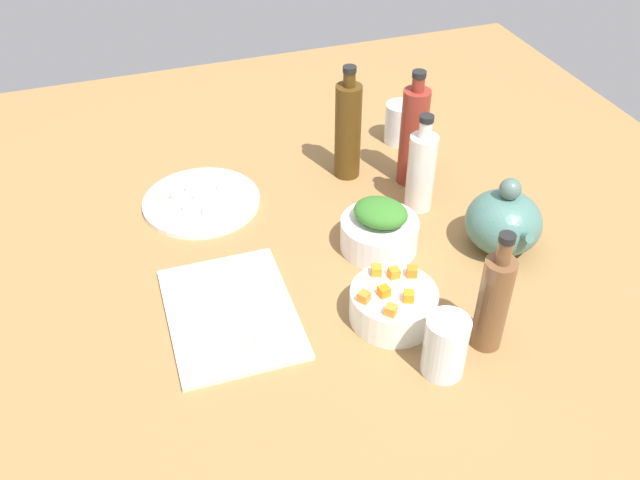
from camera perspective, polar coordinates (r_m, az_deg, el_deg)
name	(u,v)px	position (r cm, az deg, el deg)	size (l,w,h in cm)	color
tabletop	(320,266)	(135.34, 0.00, -2.14)	(190.00, 190.00, 3.00)	olive
cutting_board	(231,313)	(124.02, -7.37, -5.97)	(29.40, 21.95, 1.00)	silver
plate_tofu	(202,202)	(150.81, -9.75, 3.14)	(25.05, 25.05, 1.20)	white
bowl_greens	(380,235)	(135.68, 4.97, 0.37)	(15.27, 15.27, 6.36)	white
bowl_carrots	(393,305)	(121.35, 6.06, -5.35)	(15.25, 15.25, 6.23)	white
teapot	(504,222)	(138.16, 14.92, 1.49)	(16.48, 14.70, 16.02)	#457067
bottle_0	(348,130)	(152.79, 2.32, 9.09)	(5.76, 5.76, 26.25)	#4A310F
bottle_1	(413,135)	(151.66, 7.71, 8.56)	(5.87, 5.87, 26.42)	maroon
bottle_2	(494,301)	(115.40, 14.14, -4.90)	(5.23, 5.23, 23.31)	brown
bottle_3	(421,170)	(144.72, 8.35, 5.72)	(5.86, 5.86, 21.75)	silver
drinking_glass_0	(445,346)	(112.48, 10.30, -8.61)	(7.09, 7.09, 11.09)	white
drinking_glass_1	(400,123)	(169.68, 6.61, 9.56)	(7.28, 7.28, 9.87)	white
carrot_cube_0	(394,273)	(121.49, 6.13, -2.71)	(1.80, 1.80, 1.80)	orange
carrot_cube_1	(377,270)	(121.69, 4.69, -2.51)	(1.80, 1.80, 1.80)	orange
carrot_cube_2	(409,296)	(117.36, 7.34, -4.64)	(1.80, 1.80, 1.80)	orange
carrot_cube_3	(384,291)	(117.80, 5.30, -4.24)	(1.80, 1.80, 1.80)	orange
carrot_cube_4	(364,297)	(116.56, 3.65, -4.70)	(1.80, 1.80, 1.80)	orange
carrot_cube_5	(412,272)	(122.10, 7.61, -2.60)	(1.80, 1.80, 1.80)	orange
carrot_cube_6	(391,310)	(114.65, 5.88, -5.78)	(1.80, 1.80, 1.80)	orange
chopped_greens_mound	(381,214)	(132.41, 5.09, 2.19)	(10.71, 8.97, 4.37)	#336F25
tofu_cube_0	(224,187)	(151.74, -7.96, 4.38)	(2.20, 2.20, 2.20)	white
tofu_cube_1	(176,196)	(150.66, -11.77, 3.60)	(2.20, 2.20, 2.20)	#F6E7CD
tofu_cube_2	(190,206)	(146.99, -10.72, 2.77)	(2.20, 2.20, 2.20)	#E5F1CE
tofu_cube_3	(192,187)	(152.74, -10.50, 4.33)	(2.20, 2.20, 2.20)	white
tofu_cube_4	(208,209)	(145.52, -9.25, 2.55)	(2.20, 2.20, 2.20)	white
tofu_cube_5	(198,197)	(149.41, -10.08, 3.52)	(2.20, 2.20, 2.20)	white
dumpling_0	(236,272)	(128.87, -6.97, -2.63)	(5.88, 5.47, 3.05)	beige
dumpling_1	(226,294)	(125.09, -7.79, -4.44)	(5.86, 5.48, 2.49)	beige
dumpling_2	(256,308)	(121.84, -5.33, -5.64)	(4.37, 4.36, 2.46)	beige
dumpling_3	(201,319)	(120.89, -9.79, -6.41)	(5.88, 5.81, 3.03)	beige
dumpling_4	(262,342)	(116.21, -4.84, -8.43)	(4.15, 3.69, 2.35)	beige
dumpling_5	(205,347)	(116.67, -9.45, -8.71)	(5.87, 5.17, 2.35)	beige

